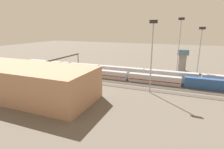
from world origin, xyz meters
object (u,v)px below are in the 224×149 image
(light_mast_2, at_px, (200,46))
(signal_gantry, at_px, (64,59))
(light_mast_0, at_px, (180,40))
(maintenance_shed, at_px, (25,81))
(train_on_track_2, at_px, (121,72))
(train_on_track_3, at_px, (149,78))
(train_on_track_1, at_px, (136,72))
(control_tower, at_px, (183,58))
(light_mast_1, at_px, (152,48))

(light_mast_2, distance_m, signal_gantry, 70.77)
(light_mast_0, xyz_separation_m, maintenance_shed, (50.13, 50.15, -12.72))
(train_on_track_2, xyz_separation_m, light_mast_0, (-26.25, -12.31, 15.76))
(train_on_track_3, relative_size, train_on_track_1, 1.41)
(train_on_track_1, distance_m, maintenance_shed, 52.70)
(signal_gantry, bearing_deg, train_on_track_1, -169.26)
(train_on_track_2, relative_size, train_on_track_1, 2.54)
(control_tower, bearing_deg, train_on_track_1, 42.63)
(train_on_track_2, bearing_deg, train_on_track_1, -142.81)
(light_mast_0, bearing_deg, control_tower, -100.31)
(train_on_track_3, xyz_separation_m, light_mast_0, (-11.03, -17.31, 16.30))
(train_on_track_3, distance_m, light_mast_0, 26.21)
(train_on_track_1, height_order, control_tower, control_tower)
(light_mast_1, height_order, maintenance_shed, light_mast_1)
(light_mast_1, relative_size, signal_gantry, 0.90)
(train_on_track_1, relative_size, light_mast_0, 1.62)
(train_on_track_2, distance_m, control_tower, 38.45)
(train_on_track_2, xyz_separation_m, maintenance_shed, (23.89, 37.84, 3.04))
(light_mast_0, relative_size, signal_gantry, 0.97)
(signal_gantry, bearing_deg, train_on_track_2, -175.66)
(light_mast_0, distance_m, signal_gantry, 61.97)
(train_on_track_1, relative_size, control_tower, 3.78)
(train_on_track_3, relative_size, control_tower, 5.32)
(train_on_track_2, xyz_separation_m, control_tower, (-28.60, -25.26, 4.71))
(train_on_track_3, xyz_separation_m, train_on_track_1, (8.63, -10.00, -0.06))
(light_mast_0, bearing_deg, train_on_track_3, 57.51)
(signal_gantry, distance_m, control_tower, 67.52)
(light_mast_1, bearing_deg, light_mast_0, -105.96)
(light_mast_1, relative_size, light_mast_2, 1.09)
(train_on_track_3, height_order, light_mast_1, light_mast_1)
(light_mast_0, distance_m, light_mast_2, 9.81)
(control_tower, bearing_deg, signal_gantry, 24.28)
(light_mast_1, xyz_separation_m, control_tower, (-10.81, -42.53, -9.93))
(light_mast_0, bearing_deg, light_mast_1, 74.04)
(train_on_track_3, bearing_deg, light_mast_2, -140.06)
(train_on_track_3, bearing_deg, light_mast_0, -122.49)
(train_on_track_1, bearing_deg, maintenance_shed, 54.57)
(maintenance_shed, bearing_deg, control_tower, -129.76)
(light_mast_0, height_order, light_mast_1, light_mast_0)
(light_mast_1, height_order, signal_gantry, light_mast_1)
(train_on_track_2, relative_size, light_mast_2, 4.84)
(train_on_track_1, height_order, light_mast_2, light_mast_2)
(signal_gantry, bearing_deg, light_mast_0, -165.95)
(train_on_track_3, relative_size, light_mast_2, 2.68)
(train_on_track_3, distance_m, light_mast_2, 30.19)
(train_on_track_3, bearing_deg, signal_gantry, -2.97)
(signal_gantry, distance_m, maintenance_shed, 36.53)
(light_mast_2, bearing_deg, train_on_track_1, 13.87)
(light_mast_0, xyz_separation_m, light_mast_2, (-9.52, 0.11, -2.39))
(train_on_track_1, xyz_separation_m, light_mast_1, (-11.20, 22.27, 15.24))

